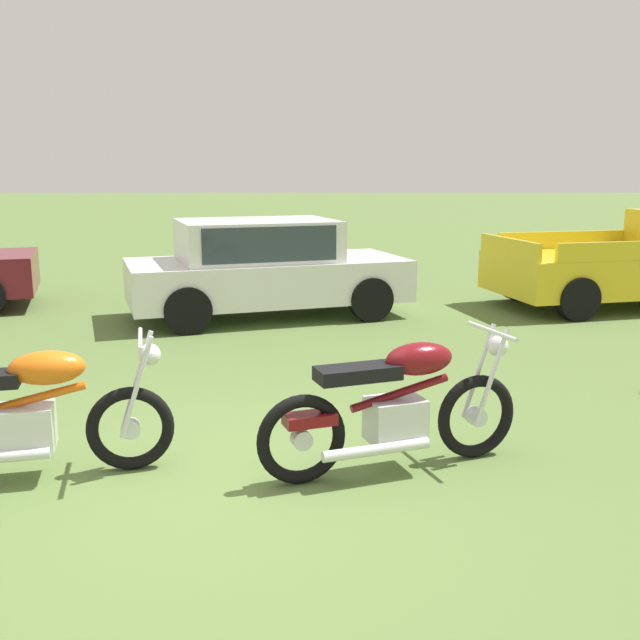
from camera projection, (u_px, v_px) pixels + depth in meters
name	position (u px, v px, depth m)	size (l,w,h in m)	color
ground_plane	(221.00, 486.00, 5.07)	(120.00, 120.00, 0.00)	#567038
motorcycle_orange	(24.00, 415.00, 5.10)	(2.07, 0.84, 1.02)	black
motorcycle_maroon	(397.00, 407.00, 5.27)	(1.95, 0.97, 1.02)	black
car_white	(263.00, 263.00, 10.71)	(4.37, 2.95, 1.43)	silver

